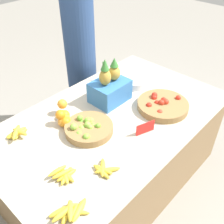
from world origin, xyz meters
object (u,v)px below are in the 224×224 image
tomato_basket (163,105)px  vendor_person (81,59)px  lime_bowl (88,128)px  metal_bowl (132,80)px  price_sign (145,128)px  produce_crate (110,88)px

tomato_basket → vendor_person: (0.06, 1.03, 0.03)m
lime_bowl → tomato_basket: size_ratio=0.85×
metal_bowl → price_sign: (-0.47, -0.50, 0.02)m
metal_bowl → produce_crate: size_ratio=0.77×
price_sign → vendor_person: bearing=90.4°
metal_bowl → produce_crate: (-0.34, -0.04, 0.09)m
tomato_basket → metal_bowl: 0.45m
lime_bowl → tomato_basket: lime_bowl is taller
lime_bowl → metal_bowl: bearing=14.8°
price_sign → produce_crate: 0.49m
price_sign → metal_bowl: bearing=66.4°
lime_bowl → price_sign: (0.26, -0.31, 0.01)m
price_sign → produce_crate: (0.13, 0.46, 0.08)m
tomato_basket → metal_bowl: tomato_basket is taller
price_sign → vendor_person: vendor_person is taller
tomato_basket → lime_bowl: bearing=158.9°
tomato_basket → vendor_person: 1.04m
lime_bowl → metal_bowl: size_ratio=1.13×
lime_bowl → vendor_person: (0.65, 0.80, 0.03)m
metal_bowl → produce_crate: bearing=-173.6°
tomato_basket → price_sign: (-0.33, -0.08, 0.02)m
tomato_basket → metal_bowl: (0.14, 0.42, -0.00)m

